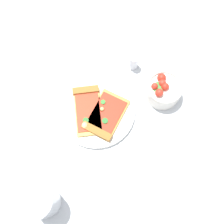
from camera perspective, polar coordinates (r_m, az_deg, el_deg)
ground_plane at (r=0.78m, az=-5.04°, el=-0.25°), size 2.40×2.40×0.00m
plate at (r=0.77m, az=-3.27°, el=0.22°), size 0.22×0.22×0.01m
pizza_slice_near at (r=0.75m, az=-1.62°, el=-1.18°), size 0.16×0.13×0.02m
pizza_slice_far at (r=0.76m, az=-5.36°, el=0.87°), size 0.14×0.16×0.02m
salad_bowl at (r=0.78m, az=10.98°, el=4.73°), size 0.10×0.10×0.07m
soda_glass at (r=0.70m, az=-14.84°, el=-18.25°), size 0.08×0.08×0.12m
pepper_shaker at (r=0.82m, az=4.66°, el=10.91°), size 0.03×0.03×0.06m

